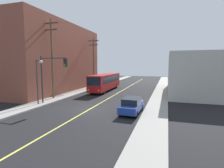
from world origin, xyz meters
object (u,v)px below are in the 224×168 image
at_px(city_bus, 105,81).
at_px(utility_pole_near, 52,56).
at_px(traffic_signal_left_corner, 52,71).
at_px(parked_car_blue, 132,105).
at_px(utility_pole_mid, 94,60).
at_px(street_lamp_left, 38,75).

relative_size(city_bus, utility_pole_near, 1.07).
relative_size(city_bus, traffic_signal_left_corner, 2.03).
distance_m(parked_car_blue, utility_pole_mid, 22.04).
distance_m(city_bus, parked_car_blue, 16.31).
relative_size(parked_car_blue, traffic_signal_left_corner, 0.74).
distance_m(parked_car_blue, traffic_signal_left_corner, 10.87).
height_order(parked_car_blue, utility_pole_mid, utility_pole_mid).
relative_size(parked_car_blue, street_lamp_left, 0.81).
relative_size(traffic_signal_left_corner, street_lamp_left, 1.09).
bearing_deg(city_bus, street_lamp_left, -104.79).
distance_m(city_bus, traffic_signal_left_corner, 13.78).
bearing_deg(utility_pole_mid, traffic_signal_left_corner, -84.32).
relative_size(parked_car_blue, utility_pole_mid, 0.42).
xyz_separation_m(parked_car_blue, utility_pole_near, (-12.50, 4.07, 5.50)).
height_order(city_bus, utility_pole_mid, utility_pole_mid).
height_order(utility_pole_near, street_lamp_left, utility_pole_near).
relative_size(parked_car_blue, utility_pole_near, 0.39).
relative_size(utility_pole_mid, street_lamp_left, 1.93).
height_order(parked_car_blue, traffic_signal_left_corner, traffic_signal_left_corner).
distance_m(utility_pole_near, street_lamp_left, 4.82).
distance_m(utility_pole_near, utility_pole_mid, 13.74).
xyz_separation_m(traffic_signal_left_corner, street_lamp_left, (-1.42, -0.75, -0.56)).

